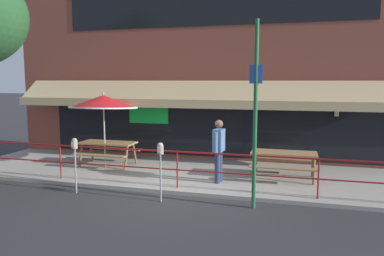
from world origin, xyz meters
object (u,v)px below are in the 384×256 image
at_px(parking_meter_near, 75,149).
at_px(street_sign_pole, 255,114).
at_px(patio_umbrella_left, 103,102).
at_px(picnic_table_left, 108,147).
at_px(pedestrian_walking, 219,148).
at_px(picnic_table_centre, 284,158).
at_px(parking_meter_far, 160,154).

distance_m(parking_meter_near, street_sign_pole, 4.61).
bearing_deg(street_sign_pole, patio_umbrella_left, 154.11).
xyz_separation_m(picnic_table_left, pedestrian_walking, (3.89, -1.06, 0.35)).
distance_m(picnic_table_left, patio_umbrella_left, 1.49).
xyz_separation_m(picnic_table_centre, street_sign_pole, (-0.58, -2.39, 1.43)).
bearing_deg(parking_meter_near, parking_meter_far, -2.31).
height_order(parking_meter_far, street_sign_pole, street_sign_pole).
relative_size(pedestrian_walking, parking_meter_far, 1.20).
bearing_deg(street_sign_pole, picnic_table_left, 152.34).
bearing_deg(parking_meter_far, picnic_table_centre, 42.54).
bearing_deg(patio_umbrella_left, parking_meter_near, -78.52).
bearing_deg(parking_meter_near, picnic_table_left, 100.66).
bearing_deg(street_sign_pole, parking_meter_far, -176.48).
bearing_deg(parking_meter_far, picnic_table_left, 135.83).
xyz_separation_m(patio_umbrella_left, parking_meter_near, (0.50, -2.47, -1.03)).
height_order(picnic_table_centre, pedestrian_walking, pedestrian_walking).
bearing_deg(picnic_table_centre, pedestrian_walking, -153.98).
xyz_separation_m(parking_meter_near, street_sign_pole, (4.50, 0.04, 0.99)).
distance_m(picnic_table_centre, parking_meter_far, 3.75).
height_order(pedestrian_walking, parking_meter_far, pedestrian_walking).
xyz_separation_m(patio_umbrella_left, street_sign_pole, (5.00, -2.43, -0.04)).
distance_m(picnic_table_centre, pedestrian_walking, 1.92).
bearing_deg(pedestrian_walking, parking_meter_near, -154.74).
height_order(picnic_table_centre, patio_umbrella_left, patio_umbrella_left).
height_order(picnic_table_left, pedestrian_walking, pedestrian_walking).
xyz_separation_m(picnic_table_centre, patio_umbrella_left, (-5.58, 0.04, 1.47)).
relative_size(parking_meter_far, street_sign_pole, 0.34).
bearing_deg(street_sign_pole, parking_meter_near, -179.51).
distance_m(pedestrian_walking, parking_meter_far, 1.99).
relative_size(pedestrian_walking, parking_meter_near, 1.20).
distance_m(picnic_table_left, street_sign_pole, 5.83).
bearing_deg(pedestrian_walking, parking_meter_far, -121.86).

